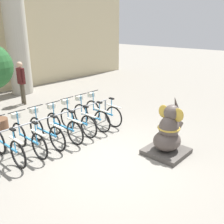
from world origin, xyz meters
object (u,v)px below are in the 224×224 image
bicycle_2 (46,131)px  bicycle_6 (102,111)px  person_pedestrian (21,79)px  bicycle_0 (7,145)px  bicycle_5 (90,116)px  bicycle_3 (63,126)px  elephant_statue (168,135)px  bicycle_1 (28,138)px  bicycle_4 (77,120)px

bicycle_2 → bicycle_6: bearing=0.4°
person_pedestrian → bicycle_0: bearing=-123.3°
bicycle_5 → bicycle_0: bearing=-179.5°
bicycle_3 → bicycle_6: same height
bicycle_5 → elephant_statue: 2.74m
bicycle_6 → bicycle_0: bearing=-179.4°
bicycle_1 → bicycle_5: same height
bicycle_0 → bicycle_3: size_ratio=1.00×
person_pedestrian → bicycle_6: bearing=-80.0°
person_pedestrian → bicycle_1: bearing=-117.4°
bicycle_3 → bicycle_4: (0.56, 0.06, 0.00)m
bicycle_2 → bicycle_1: bearing=-176.8°
bicycle_0 → elephant_statue: elephant_statue is taller
bicycle_0 → bicycle_2: size_ratio=1.00×
bicycle_4 → elephant_statue: size_ratio=1.11×
elephant_statue → bicycle_3: bearing=116.2°
bicycle_1 → elephant_statue: bearing=-48.0°
bicycle_1 → bicycle_4: 1.67m
bicycle_0 → bicycle_5: same height
elephant_statue → person_pedestrian: (-0.34, 6.73, 0.56)m
bicycle_5 → bicycle_6: bearing=1.4°
bicycle_0 → bicycle_3: 1.67m
bicycle_2 → elephant_statue: bearing=-55.5°
bicycle_0 → bicycle_5: (2.79, 0.02, 0.00)m
bicycle_3 → elephant_statue: 2.98m
bicycle_1 → elephant_statue: (2.43, -2.70, 0.10)m
bicycle_6 → elephant_statue: 2.77m
bicycle_2 → bicycle_3: same height
bicycle_3 → bicycle_0: bearing=179.1°
bicycle_2 → person_pedestrian: size_ratio=0.96×
bicycle_0 → bicycle_1: same height
bicycle_2 → bicycle_3: bearing=-5.0°
bicycle_1 → bicycle_2: size_ratio=1.00×
elephant_statue → person_pedestrian: 6.76m
bicycle_1 → elephant_statue: size_ratio=1.11×
bicycle_3 → person_pedestrian: person_pedestrian is taller
bicycle_1 → bicycle_4: (1.67, 0.04, 0.00)m
bicycle_4 → bicycle_1: bearing=-178.7°
bicycle_1 → bicycle_0: bearing=179.1°
bicycle_2 → bicycle_6: same height
bicycle_5 → bicycle_3: bearing=-177.4°
bicycle_1 → bicycle_3: bearing=-0.9°
elephant_statue → person_pedestrian: size_ratio=0.86×
bicycle_2 → person_pedestrian: 4.33m
bicycle_3 → bicycle_5: size_ratio=1.00×
bicycle_3 → person_pedestrian: 4.22m
elephant_statue → bicycle_6: bearing=82.5°
bicycle_5 → person_pedestrian: person_pedestrian is taller
bicycle_2 → bicycle_4: 1.12m
bicycle_1 → bicycle_4: size_ratio=1.00×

